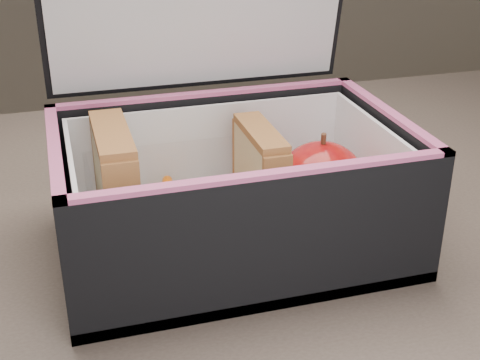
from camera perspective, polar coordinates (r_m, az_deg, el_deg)
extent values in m
cube|color=brown|center=(0.67, -3.72, -5.30)|extent=(1.20, 0.80, 0.03)
cube|color=#382D26|center=(1.34, 16.90, -8.00)|extent=(0.05, 0.05, 0.72)
cube|color=tan|center=(0.58, -11.29, -1.31)|extent=(0.01, 0.10, 0.11)
cube|color=#CE6874|center=(0.59, -10.42, -1.57)|extent=(0.01, 0.10, 0.10)
cube|color=tan|center=(0.58, -9.61, -1.10)|extent=(0.01, 0.10, 0.11)
cube|color=brown|center=(0.56, -10.91, 3.90)|extent=(0.03, 0.10, 0.01)
cube|color=tan|center=(0.61, 1.04, -0.33)|extent=(0.01, 0.09, 0.09)
cube|color=#CE6874|center=(0.61, 1.71, -0.55)|extent=(0.01, 0.08, 0.09)
cube|color=tan|center=(0.61, 2.39, -0.15)|extent=(0.01, 0.09, 0.09)
cube|color=brown|center=(0.59, 1.78, 4.07)|extent=(0.03, 0.09, 0.01)
cylinder|color=#E73C00|center=(0.62, -3.96, -4.03)|extent=(0.02, 0.08, 0.01)
cylinder|color=#E73C00|center=(0.63, -4.31, -2.31)|extent=(0.02, 0.08, 0.01)
cylinder|color=#E73C00|center=(0.59, -2.44, -3.31)|extent=(0.02, 0.08, 0.01)
cylinder|color=#E73C00|center=(0.63, -5.10, -3.43)|extent=(0.01, 0.08, 0.01)
cylinder|color=#E73C00|center=(0.61, -5.04, -3.26)|extent=(0.02, 0.08, 0.01)
cylinder|color=#E73C00|center=(0.62, -6.27, -1.62)|extent=(0.03, 0.08, 0.01)
cylinder|color=#E73C00|center=(0.60, -5.17, -5.47)|extent=(0.02, 0.08, 0.01)
cube|color=white|center=(0.65, 7.00, -3.09)|extent=(0.09, 0.09, 0.01)
ellipsoid|color=maroon|center=(0.63, 6.93, -0.11)|extent=(0.11, 0.11, 0.08)
cylinder|color=#4C2D1B|center=(0.61, 7.14, 3.41)|extent=(0.01, 0.01, 0.01)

